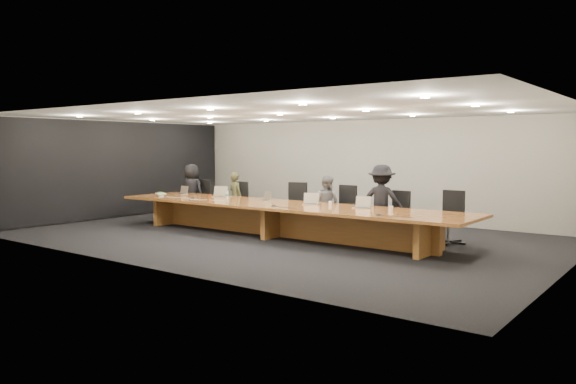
% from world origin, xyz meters
% --- Properties ---
extents(ground, '(12.00, 12.00, 0.00)m').
position_xyz_m(ground, '(0.00, 0.00, 0.00)').
color(ground, black).
rests_on(ground, ground).
extents(back_wall, '(12.00, 0.02, 2.80)m').
position_xyz_m(back_wall, '(0.00, 4.00, 1.40)').
color(back_wall, '#B7B2A6').
rests_on(back_wall, ground).
extents(left_wall_panel, '(0.08, 7.84, 2.74)m').
position_xyz_m(left_wall_panel, '(-5.94, 0.00, 1.37)').
color(left_wall_panel, black).
rests_on(left_wall_panel, ground).
extents(conference_table, '(9.00, 1.80, 0.75)m').
position_xyz_m(conference_table, '(0.00, 0.00, 0.52)').
color(conference_table, brown).
rests_on(conference_table, ground).
extents(chair_far_left, '(0.63, 0.63, 1.13)m').
position_xyz_m(chair_far_left, '(-3.83, 1.18, 0.57)').
color(chair_far_left, black).
rests_on(chair_far_left, ground).
extents(chair_left, '(0.70, 0.70, 1.12)m').
position_xyz_m(chair_left, '(-2.45, 1.23, 0.56)').
color(chair_left, black).
rests_on(chair_left, ground).
extents(chair_mid_left, '(0.74, 0.74, 1.18)m').
position_xyz_m(chair_mid_left, '(-0.47, 1.18, 0.59)').
color(chair_mid_left, black).
rests_on(chair_mid_left, ground).
extents(chair_mid_right, '(0.62, 0.62, 1.16)m').
position_xyz_m(chair_mid_right, '(0.86, 1.29, 0.58)').
color(chair_mid_right, black).
rests_on(chair_mid_right, ground).
extents(chair_right, '(0.62, 0.62, 1.08)m').
position_xyz_m(chair_right, '(2.23, 1.34, 0.54)').
color(chair_right, black).
rests_on(chair_right, ground).
extents(chair_far_right, '(0.62, 0.62, 1.15)m').
position_xyz_m(chair_far_right, '(3.45, 1.34, 0.58)').
color(chair_far_right, black).
rests_on(chair_far_right, ground).
extents(person_a, '(0.81, 0.59, 1.55)m').
position_xyz_m(person_a, '(-4.09, 1.12, 0.78)').
color(person_a, black).
rests_on(person_a, ground).
extents(person_b, '(0.56, 0.44, 1.36)m').
position_xyz_m(person_b, '(-2.51, 1.26, 0.68)').
color(person_b, '#3A3A1F').
rests_on(person_b, ground).
extents(person_c, '(0.68, 0.54, 1.36)m').
position_xyz_m(person_c, '(0.53, 1.12, 0.68)').
color(person_c, slate).
rests_on(person_c, ground).
extents(person_d, '(1.20, 0.92, 1.65)m').
position_xyz_m(person_d, '(1.92, 1.25, 0.82)').
color(person_d, black).
rests_on(person_d, ground).
extents(laptop_a, '(0.32, 0.24, 0.24)m').
position_xyz_m(laptop_a, '(-3.75, 0.42, 0.87)').
color(laptop_a, tan).
rests_on(laptop_a, conference_table).
extents(laptop_b, '(0.43, 0.36, 0.29)m').
position_xyz_m(laptop_b, '(-2.32, 0.39, 0.90)').
color(laptop_b, beige).
rests_on(laptop_b, conference_table).
extents(laptop_c, '(0.36, 0.31, 0.24)m').
position_xyz_m(laptop_c, '(-0.77, 0.35, 0.87)').
color(laptop_c, tan).
rests_on(laptop_c, conference_table).
extents(laptop_d, '(0.41, 0.37, 0.27)m').
position_xyz_m(laptop_d, '(0.65, 0.28, 0.88)').
color(laptop_d, '#C5B497').
rests_on(laptop_d, conference_table).
extents(laptop_e, '(0.36, 0.29, 0.26)m').
position_xyz_m(laptop_e, '(1.94, 0.30, 0.88)').
color(laptop_e, beige).
rests_on(laptop_e, conference_table).
extents(water_bottle, '(0.09, 0.09, 0.20)m').
position_xyz_m(water_bottle, '(-1.77, 0.13, 0.85)').
color(water_bottle, silver).
rests_on(water_bottle, conference_table).
extents(amber_mug, '(0.10, 0.10, 0.10)m').
position_xyz_m(amber_mug, '(-2.22, -0.02, 0.80)').
color(amber_mug, maroon).
rests_on(amber_mug, conference_table).
extents(paper_cup_near, '(0.09, 0.09, 0.09)m').
position_xyz_m(paper_cup_near, '(1.08, 0.43, 0.80)').
color(paper_cup_near, white).
rests_on(paper_cup_near, conference_table).
extents(paper_cup_far, '(0.09, 0.09, 0.10)m').
position_xyz_m(paper_cup_far, '(2.68, 0.20, 0.80)').
color(paper_cup_far, silver).
rests_on(paper_cup_far, conference_table).
extents(notepad, '(0.34, 0.30, 0.02)m').
position_xyz_m(notepad, '(-4.32, 0.17, 0.76)').
color(notepad, silver).
rests_on(notepad, conference_table).
extents(lime_gadget, '(0.17, 0.11, 0.03)m').
position_xyz_m(lime_gadget, '(-4.34, 0.19, 0.78)').
color(lime_gadget, '#55AF2E').
rests_on(lime_gadget, notepad).
extents(av_box, '(0.21, 0.18, 0.03)m').
position_xyz_m(av_box, '(-3.67, -0.39, 0.76)').
color(av_box, silver).
rests_on(av_box, conference_table).
extents(mic_left, '(0.14, 0.14, 0.03)m').
position_xyz_m(mic_left, '(-2.54, -0.31, 0.77)').
color(mic_left, black).
rests_on(mic_left, conference_table).
extents(mic_center, '(0.17, 0.17, 0.03)m').
position_xyz_m(mic_center, '(0.21, -0.50, 0.77)').
color(mic_center, black).
rests_on(mic_center, conference_table).
extents(mic_right, '(0.15, 0.15, 0.03)m').
position_xyz_m(mic_right, '(2.78, -0.52, 0.76)').
color(mic_right, black).
rests_on(mic_right, conference_table).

